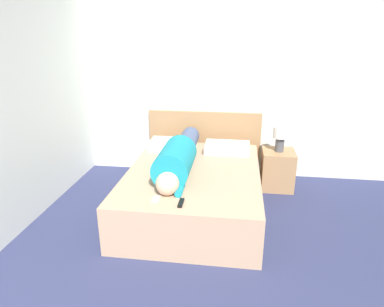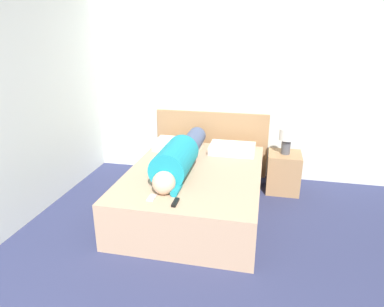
{
  "view_description": "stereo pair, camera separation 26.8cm",
  "coord_description": "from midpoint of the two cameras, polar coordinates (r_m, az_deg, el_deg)",
  "views": [
    {
      "loc": [
        0.22,
        -0.93,
        1.95
      ],
      "look_at": [
        -0.24,
        2.42,
        0.74
      ],
      "focal_mm": 32.0,
      "sensor_mm": 36.0,
      "label": 1
    },
    {
      "loc": [
        0.48,
        -0.88,
        1.95
      ],
      "look_at": [
        -0.24,
        2.42,
        0.74
      ],
      "focal_mm": 32.0,
      "sensor_mm": 36.0,
      "label": 2
    }
  ],
  "objects": [
    {
      "name": "pillow_second",
      "position": [
        4.4,
        4.16,
        0.95
      ],
      "size": [
        0.57,
        0.4,
        0.1
      ],
      "color": "silver",
      "rests_on": "bed"
    },
    {
      "name": "tv_remote",
      "position": [
        3.1,
        -4.35,
        -8.26
      ],
      "size": [
        0.04,
        0.15,
        0.02
      ],
      "color": "black",
      "rests_on": "bed"
    },
    {
      "name": "cell_phone",
      "position": [
        3.2,
        -8.42,
        -7.57
      ],
      "size": [
        0.06,
        0.13,
        0.01
      ],
      "color": "#B2B7BC",
      "rests_on": "bed"
    },
    {
      "name": "table_lamp",
      "position": [
        4.41,
        12.85,
        2.84
      ],
      "size": [
        0.19,
        0.19,
        0.32
      ],
      "color": "#4C4C51",
      "rests_on": "nightstand"
    },
    {
      "name": "nightstand",
      "position": [
        4.56,
        12.42,
        -2.64
      ],
      "size": [
        0.41,
        0.42,
        0.5
      ],
      "color": "#A37A51",
      "rests_on": "ground_plane"
    },
    {
      "name": "bed",
      "position": [
        3.91,
        -1.67,
        -6.13
      ],
      "size": [
        1.45,
        1.99,
        0.49
      ],
      "color": "tan",
      "rests_on": "ground_plane"
    },
    {
      "name": "wall_back",
      "position": [
        4.71,
        3.57,
        11.75
      ],
      "size": [
        5.08,
        0.06,
        2.6
      ],
      "color": "silver",
      "rests_on": "ground_plane"
    },
    {
      "name": "pillow_near_headboard",
      "position": [
        4.49,
        -4.94,
        1.42
      ],
      "size": [
        0.6,
        0.4,
        0.11
      ],
      "color": "silver",
      "rests_on": "bed"
    },
    {
      "name": "headboard",
      "position": [
        4.86,
        0.45,
        1.75
      ],
      "size": [
        1.57,
        0.04,
        0.9
      ],
      "color": "#A37A51",
      "rests_on": "ground_plane"
    },
    {
      "name": "person_lying",
      "position": [
        3.76,
        -4.29,
        -0.61
      ],
      "size": [
        0.37,
        1.69,
        0.37
      ],
      "color": "#DBB293",
      "rests_on": "bed"
    }
  ]
}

